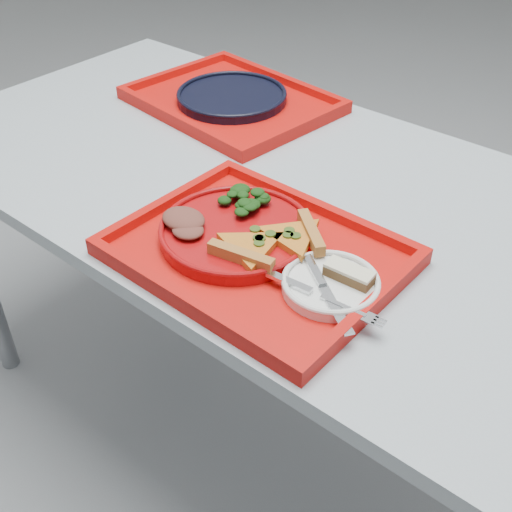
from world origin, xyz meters
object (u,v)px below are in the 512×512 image
at_px(dessert_bar, 349,274).
at_px(tray_main, 257,256).
at_px(dinner_plate, 236,233).
at_px(navy_plate, 232,98).
at_px(tray_far, 232,103).

bearing_deg(dessert_bar, tray_main, -174.89).
relative_size(tray_main, dinner_plate, 1.73).
bearing_deg(navy_plate, dessert_bar, -33.89).
xyz_separation_m(tray_main, navy_plate, (-0.43, 0.42, 0.01)).
distance_m(tray_far, navy_plate, 0.01).
bearing_deg(navy_plate, dinner_plate, -47.72).
distance_m(tray_far, dinner_plate, 0.55).
height_order(tray_main, navy_plate, navy_plate).
bearing_deg(tray_main, navy_plate, 136.25).
relative_size(tray_far, dinner_plate, 1.73).
bearing_deg(dinner_plate, tray_far, 132.28).
bearing_deg(dessert_bar, dinner_plate, -179.69).
bearing_deg(tray_far, dessert_bar, -27.45).
relative_size(tray_far, navy_plate, 1.73).
bearing_deg(tray_main, dinner_plate, 170.42).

